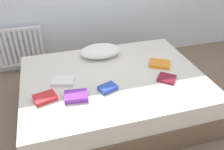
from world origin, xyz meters
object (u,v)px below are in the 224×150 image
(bed, at_px, (113,94))
(textbook_maroon, at_px, (167,78))
(textbook_blue, at_px, (108,88))
(pillow, at_px, (100,51))
(textbook_red, at_px, (45,98))
(radiator, at_px, (20,47))
(textbook_orange, at_px, (159,64))
(textbook_purple, at_px, (76,96))
(textbook_white, at_px, (63,81))

(bed, relative_size, textbook_maroon, 11.11)
(textbook_blue, bearing_deg, pillow, 62.63)
(bed, relative_size, textbook_red, 9.72)
(pillow, xyz_separation_m, textbook_blue, (-0.10, -0.71, -0.05))
(radiator, height_order, textbook_orange, radiator)
(textbook_purple, bearing_deg, textbook_white, 113.34)
(radiator, distance_m, textbook_blue, 1.69)
(textbook_orange, bearing_deg, textbook_blue, -128.34)
(radiator, bearing_deg, bed, -49.43)
(pillow, height_order, textbook_blue, pillow)
(textbook_red, height_order, textbook_blue, textbook_blue)
(textbook_white, relative_size, textbook_orange, 0.98)
(pillow, bearing_deg, textbook_purple, -119.58)
(textbook_maroon, xyz_separation_m, textbook_blue, (-0.65, -0.00, 0.01))
(bed, distance_m, textbook_purple, 0.60)
(textbook_orange, bearing_deg, radiator, 174.11)
(bed, xyz_separation_m, textbook_white, (-0.54, 0.03, 0.27))
(textbook_white, distance_m, textbook_red, 0.30)
(radiator, xyz_separation_m, textbook_blue, (0.90, -1.42, 0.11))
(textbook_orange, bearing_deg, textbook_red, -139.02)
(pillow, distance_m, textbook_orange, 0.74)
(textbook_white, bearing_deg, radiator, 128.22)
(pillow, height_order, textbook_red, pillow)
(textbook_purple, bearing_deg, textbook_red, 173.48)
(textbook_maroon, bearing_deg, textbook_red, -140.83)
(textbook_blue, bearing_deg, textbook_maroon, -19.16)
(textbook_purple, height_order, textbook_orange, textbook_purple)
(bed, bearing_deg, textbook_orange, 6.87)
(textbook_maroon, xyz_separation_m, textbook_purple, (-0.98, -0.05, 0.01))
(textbook_blue, xyz_separation_m, textbook_orange, (0.71, 0.29, -0.00))
(radiator, relative_size, textbook_red, 3.15)
(textbook_maroon, distance_m, textbook_blue, 0.65)
(textbook_maroon, xyz_separation_m, textbook_orange, (0.06, 0.29, 0.00))
(pillow, bearing_deg, textbook_orange, -34.27)
(radiator, xyz_separation_m, pillow, (1.00, -0.72, 0.15))
(pillow, distance_m, textbook_purple, 0.87)
(textbook_blue, bearing_deg, radiator, 103.20)
(textbook_red, height_order, textbook_orange, textbook_red)
(radiator, distance_m, textbook_orange, 1.97)
(radiator, height_order, textbook_purple, radiator)
(bed, xyz_separation_m, textbook_red, (-0.74, -0.21, 0.27))
(radiator, xyz_separation_m, textbook_red, (0.29, -1.41, 0.11))
(textbook_maroon, bearing_deg, textbook_purple, -137.23)
(radiator, xyz_separation_m, textbook_orange, (1.61, -1.13, 0.10))
(textbook_red, distance_m, textbook_orange, 1.35)
(textbook_white, height_order, textbook_orange, textbook_white)
(radiator, distance_m, pillow, 1.24)
(textbook_maroon, height_order, textbook_blue, textbook_blue)
(textbook_white, distance_m, textbook_orange, 1.13)
(textbook_blue, relative_size, textbook_purple, 0.81)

